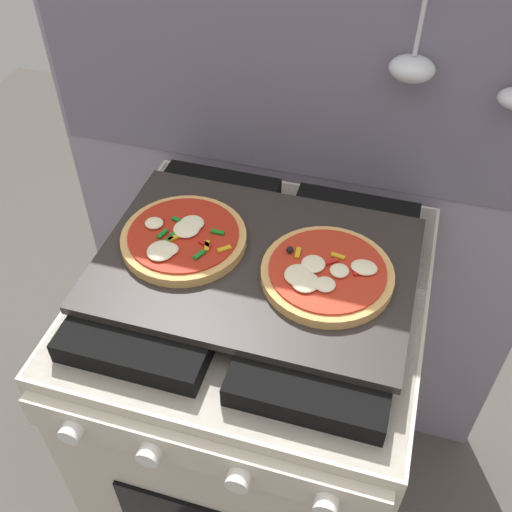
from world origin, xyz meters
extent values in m
plane|color=#4C4742|center=(0.00, 0.00, 0.00)|extent=(4.00, 4.00, 0.00)
cube|color=gray|center=(0.00, 0.34, 0.78)|extent=(1.10, 0.03, 1.55)
cube|color=slate|center=(0.00, 0.32, 1.15)|extent=(1.08, 0.00, 0.56)
ellipsoid|color=silver|center=(0.19, 0.29, 1.15)|extent=(0.08, 0.07, 0.04)
cube|color=beige|center=(0.00, 0.00, 0.43)|extent=(0.60, 0.60, 0.86)
cube|color=black|center=(0.00, 0.00, 0.85)|extent=(0.59, 0.59, 0.01)
cube|color=black|center=(-0.14, 0.00, 0.88)|extent=(0.24, 0.51, 0.04)
cube|color=black|center=(0.14, 0.00, 0.88)|extent=(0.24, 0.51, 0.04)
cube|color=beige|center=(0.00, -0.31, 0.80)|extent=(0.58, 0.02, 0.07)
cylinder|color=silver|center=(-0.20, -0.33, 0.80)|extent=(0.04, 0.02, 0.04)
cylinder|color=silver|center=(-0.07, -0.33, 0.80)|extent=(0.04, 0.02, 0.04)
cylinder|color=silver|center=(0.07, -0.33, 0.80)|extent=(0.04, 0.02, 0.04)
cylinder|color=silver|center=(0.20, -0.33, 0.80)|extent=(0.04, 0.02, 0.04)
cube|color=#2D2826|center=(0.00, 0.00, 0.91)|extent=(0.54, 0.38, 0.02)
cylinder|color=tan|center=(-0.13, 0.01, 0.93)|extent=(0.22, 0.22, 0.02)
cylinder|color=#AD2614|center=(-0.13, 0.01, 0.94)|extent=(0.19, 0.19, 0.00)
ellipsoid|color=beige|center=(-0.13, 0.03, 0.94)|extent=(0.04, 0.04, 0.01)
ellipsoid|color=beige|center=(-0.19, 0.01, 0.94)|extent=(0.03, 0.03, 0.01)
ellipsoid|color=beige|center=(-0.14, -0.04, 0.94)|extent=(0.03, 0.03, 0.01)
ellipsoid|color=beige|center=(-0.14, 0.02, 0.94)|extent=(0.03, 0.03, 0.01)
ellipsoid|color=beige|center=(-0.15, -0.05, 0.94)|extent=(0.05, 0.05, 0.01)
ellipsoid|color=beige|center=(-0.13, 0.02, 0.94)|extent=(0.05, 0.05, 0.01)
cube|color=#19721E|center=(-0.09, -0.04, 0.94)|extent=(0.02, 0.03, 0.00)
cube|color=#19721E|center=(-0.17, -0.01, 0.94)|extent=(0.01, 0.03, 0.00)
cube|color=#19721E|center=(-0.16, -0.04, 0.94)|extent=(0.02, 0.03, 0.00)
cube|color=red|center=(-0.19, 0.03, 0.94)|extent=(0.02, 0.01, 0.00)
cube|color=#19721E|center=(-0.15, 0.03, 0.94)|extent=(0.03, 0.02, 0.00)
cube|color=#19721E|center=(-0.14, 0.00, 0.94)|extent=(0.02, 0.02, 0.00)
cube|color=gold|center=(-0.14, -0.01, 0.94)|extent=(0.02, 0.02, 0.00)
cube|color=#19721E|center=(-0.08, 0.02, 0.94)|extent=(0.02, 0.01, 0.00)
cube|color=#19721E|center=(-0.15, -0.02, 0.94)|extent=(0.02, 0.02, 0.00)
cube|color=red|center=(-0.09, -0.01, 0.94)|extent=(0.03, 0.02, 0.00)
cube|color=gold|center=(-0.05, -0.01, 0.94)|extent=(0.02, 0.02, 0.00)
cube|color=gold|center=(-0.08, -0.01, 0.94)|extent=(0.01, 0.03, 0.00)
cylinder|color=tan|center=(0.12, -0.01, 0.93)|extent=(0.22, 0.22, 0.02)
cylinder|color=#B72D19|center=(0.12, -0.01, 0.94)|extent=(0.19, 0.19, 0.00)
ellipsoid|color=beige|center=(0.08, -0.04, 0.94)|extent=(0.04, 0.05, 0.01)
ellipsoid|color=beige|center=(0.08, -0.04, 0.94)|extent=(0.04, 0.04, 0.01)
ellipsoid|color=beige|center=(0.13, -0.05, 0.94)|extent=(0.03, 0.03, 0.01)
ellipsoid|color=beige|center=(0.10, -0.05, 0.94)|extent=(0.05, 0.05, 0.01)
ellipsoid|color=beige|center=(0.10, -0.01, 0.94)|extent=(0.04, 0.04, 0.01)
ellipsoid|color=beige|center=(0.18, 0.01, 0.94)|extent=(0.04, 0.04, 0.01)
ellipsoid|color=beige|center=(0.14, -0.01, 0.94)|extent=(0.03, 0.03, 0.01)
cube|color=gold|center=(0.14, 0.02, 0.94)|extent=(0.03, 0.01, 0.00)
cube|color=red|center=(0.13, 0.01, 0.94)|extent=(0.02, 0.02, 0.00)
cube|color=red|center=(0.20, 0.01, 0.94)|extent=(0.01, 0.02, 0.00)
cube|color=red|center=(0.17, 0.00, 0.94)|extent=(0.01, 0.03, 0.00)
cube|color=gold|center=(0.07, 0.01, 0.94)|extent=(0.01, 0.02, 0.00)
sphere|color=black|center=(0.06, 0.01, 0.94)|extent=(0.01, 0.01, 0.01)
cube|color=red|center=(0.10, 0.00, 0.94)|extent=(0.02, 0.02, 0.00)
camera|label=1|loc=(0.21, -0.70, 1.65)|focal=42.44mm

